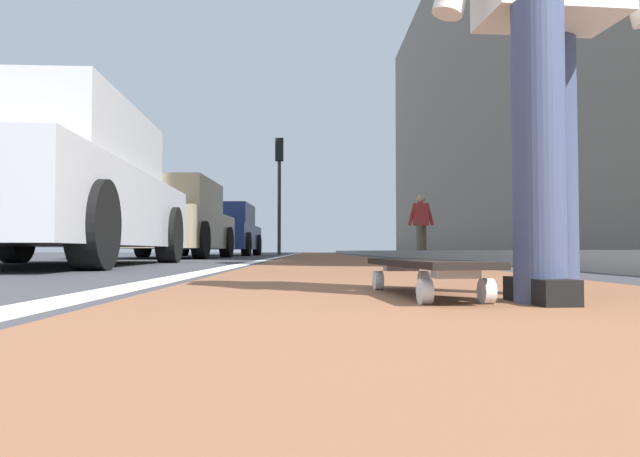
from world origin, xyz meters
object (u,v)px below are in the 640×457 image
parked_car_near (45,189)px  parked_car_mid (168,221)px  skateboard (424,267)px  pedestrian_distant (421,221)px  parked_car_far (222,231)px  traffic_light (279,174)px

parked_car_near → parked_car_mid: (5.95, 0.23, -0.00)m
skateboard → parked_car_mid: (9.77, 3.10, 0.62)m
skateboard → pedestrian_distant: pedestrian_distant is taller
skateboard → parked_car_mid: 10.27m
pedestrian_distant → parked_car_far: bearing=70.6°
parked_car_near → pedestrian_distant: 11.33m
parked_car_far → parked_car_near: bearing=-179.7°
parked_car_mid → traffic_light: size_ratio=1.04×
parked_car_mid → parked_car_near: bearing=-177.8°
traffic_light → parked_car_far: bearing=158.1°
parked_car_near → traffic_light: 15.71m
parked_car_mid → pedestrian_distant: 6.90m
parked_car_mid → parked_car_far: (5.93, -0.18, -0.00)m
skateboard → pedestrian_distant: (13.79, -2.51, 0.81)m
traffic_light → pedestrian_distant: size_ratio=2.58×
parked_car_near → parked_car_mid: size_ratio=1.08×
skateboard → traffic_light: bearing=4.3°
parked_car_near → skateboard: bearing=-143.1°
parked_car_near → parked_car_far: size_ratio=1.14×
traffic_light → pedestrian_distant: (-5.53, -3.97, -1.93)m
parked_car_far → traffic_light: bearing=-21.9°
skateboard → traffic_light: size_ratio=0.21×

